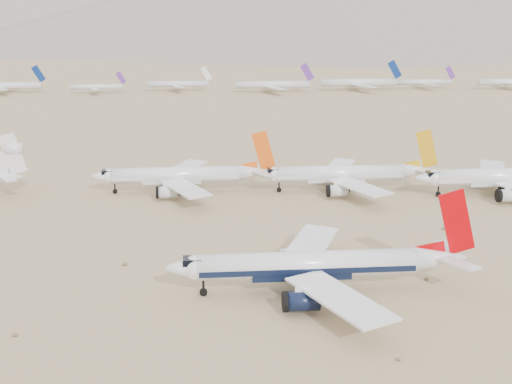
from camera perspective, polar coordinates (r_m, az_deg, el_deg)
The scene contains 7 objects.
ground at distance 125.89m, azimuth 3.02°, elevation -7.69°, with size 7000.00×7000.00×0.00m, color #917654.
main_airliner at distance 122.96m, azimuth 5.15°, elevation -5.83°, with size 50.52×49.35×17.83m.
row2_navy_widebody at distance 197.73m, azimuth 19.70°, elevation 1.13°, with size 48.85×47.77×17.38m.
row2_gold_tail at distance 192.36m, azimuth 7.26°, elevation 1.45°, with size 46.33×45.31×16.50m.
row2_orange_tail at distance 190.23m, azimuth -5.86°, elevation 1.33°, with size 45.87×44.87×16.36m.
distant_storage_row at distance 437.26m, azimuth 4.01°, elevation 8.71°, with size 619.67×63.27×15.83m.
desert_scrub at distance 104.69m, azimuth -6.77°, elevation -12.38°, with size 233.60×121.67×0.63m.
Camera 1 is at (-17.33, -115.42, 47.20)m, focal length 50.00 mm.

